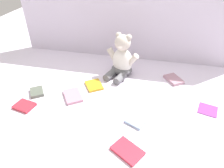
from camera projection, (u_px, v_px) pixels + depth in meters
name	position (u px, v px, depth m)	size (l,w,h in m)	color
ground_plane	(115.00, 88.00, 1.20)	(3.20, 3.20, 0.00)	silver
backdrop_drape	(128.00, 14.00, 1.36)	(1.57, 0.03, 0.63)	silver
teddy_bear	(122.00, 60.00, 1.28)	(0.22, 0.22, 0.27)	white
book_case_0	(127.00, 151.00, 0.83)	(0.08, 0.12, 0.01)	#C62A3D
book_case_1	(37.00, 92.00, 1.15)	(0.07, 0.09, 0.02)	#535B4F
book_case_2	(208.00, 110.00, 1.04)	(0.09, 0.09, 0.01)	#88388B
book_case_3	(24.00, 106.00, 1.06)	(0.08, 0.10, 0.02)	#BD2735
book_case_4	(174.00, 79.00, 1.26)	(0.08, 0.11, 0.02)	#A67A8A
book_case_5	(138.00, 119.00, 0.98)	(0.09, 0.11, 0.01)	#8EA9C9
book_case_6	(73.00, 96.00, 1.13)	(0.09, 0.13, 0.02)	#B77C94
book_case_7	(94.00, 85.00, 1.21)	(0.09, 0.11, 0.01)	gold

